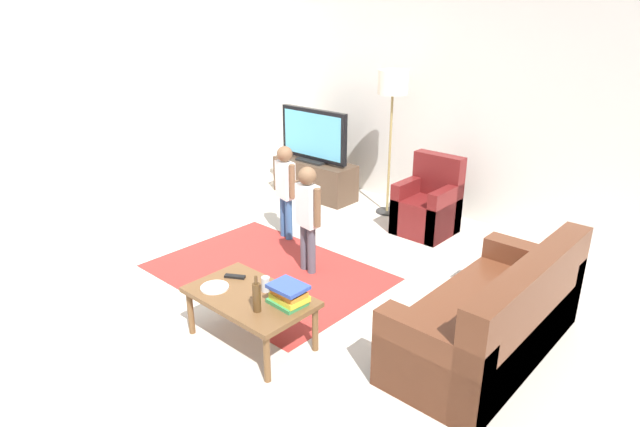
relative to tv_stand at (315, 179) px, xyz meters
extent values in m
plane|color=beige|center=(1.63, -2.30, -0.24)|extent=(7.80, 7.80, 0.00)
cube|color=silver|center=(1.63, 0.70, 1.11)|extent=(6.00, 0.12, 2.70)
cube|color=silver|center=(-1.37, -2.30, 1.11)|extent=(0.12, 6.00, 2.70)
cube|color=#9E2D28|center=(1.21, -2.01, -0.24)|extent=(2.20, 1.60, 0.01)
cube|color=#4C3828|center=(0.00, 0.00, 0.01)|extent=(1.20, 0.44, 0.50)
cube|color=black|center=(0.00, -0.05, -0.14)|extent=(1.10, 0.32, 0.03)
cube|color=black|center=(0.00, -0.02, 0.27)|extent=(0.44, 0.28, 0.03)
cube|color=black|center=(0.00, -0.02, 0.63)|extent=(1.10, 0.07, 0.68)
cube|color=#59B2D8|center=(0.00, -0.06, 0.63)|extent=(1.00, 0.01, 0.58)
cube|color=brown|center=(3.39, -1.78, -0.03)|extent=(0.80, 1.80, 0.42)
cube|color=brown|center=(3.69, -1.78, 0.19)|extent=(0.20, 1.80, 0.86)
cube|color=brown|center=(3.39, -2.58, 0.06)|extent=(0.80, 0.20, 0.60)
cube|color=brown|center=(3.39, -0.98, 0.06)|extent=(0.80, 0.20, 0.60)
cube|color=#B22823|center=(3.54, -1.23, 0.32)|extent=(0.10, 0.32, 0.32)
cube|color=maroon|center=(1.83, -0.10, -0.03)|extent=(0.60, 0.60, 0.42)
cube|color=maroon|center=(1.83, 0.12, 0.21)|extent=(0.60, 0.16, 0.90)
cube|color=maroon|center=(1.59, -0.10, 0.06)|extent=(0.12, 0.60, 0.60)
cube|color=maroon|center=(2.07, -0.10, 0.06)|extent=(0.12, 0.60, 0.60)
cylinder|color=#262626|center=(1.12, 0.15, -0.23)|extent=(0.28, 0.28, 0.02)
cylinder|color=#99844C|center=(1.12, 0.15, 0.52)|extent=(0.03, 0.03, 1.50)
cylinder|color=silver|center=(1.12, 0.15, 1.40)|extent=(0.36, 0.36, 0.28)
cylinder|color=#33598C|center=(0.68, -1.26, 0.00)|extent=(0.08, 0.08, 0.48)
cylinder|color=#33598C|center=(0.79, -1.29, 0.00)|extent=(0.08, 0.08, 0.48)
cube|color=white|center=(0.73, -1.28, 0.45)|extent=(0.25, 0.18, 0.41)
sphere|color=brown|center=(0.73, -1.28, 0.74)|extent=(0.17, 0.17, 0.17)
cylinder|color=brown|center=(0.59, -1.24, 0.47)|extent=(0.06, 0.06, 0.37)
cylinder|color=brown|center=(0.88, -1.31, 0.47)|extent=(0.06, 0.06, 0.37)
cylinder|color=#4C4C59|center=(1.43, -1.70, 0.00)|extent=(0.08, 0.08, 0.49)
cylinder|color=#4C4C59|center=(1.54, -1.72, 0.00)|extent=(0.08, 0.08, 0.49)
cube|color=white|center=(1.48, -1.71, 0.45)|extent=(0.25, 0.16, 0.42)
sphere|color=brown|center=(1.48, -1.71, 0.75)|extent=(0.17, 0.17, 0.17)
cylinder|color=brown|center=(1.34, -1.69, 0.47)|extent=(0.07, 0.07, 0.38)
cylinder|color=brown|center=(1.63, -1.74, 0.47)|extent=(0.07, 0.07, 0.38)
cube|color=brown|center=(1.99, -2.89, 0.16)|extent=(1.00, 0.60, 0.04)
cylinder|color=brown|center=(1.54, -3.14, -0.05)|extent=(0.05, 0.05, 0.38)
cylinder|color=brown|center=(2.44, -3.14, -0.05)|extent=(0.05, 0.05, 0.38)
cylinder|color=brown|center=(1.54, -2.64, -0.05)|extent=(0.05, 0.05, 0.38)
cylinder|color=brown|center=(2.44, -2.64, -0.05)|extent=(0.05, 0.05, 0.38)
cube|color=#388C4C|center=(2.29, -2.80, 0.19)|extent=(0.27, 0.22, 0.03)
cube|color=yellow|center=(2.31, -2.78, 0.23)|extent=(0.27, 0.22, 0.04)
cube|color=orange|center=(2.31, -2.79, 0.27)|extent=(0.26, 0.19, 0.04)
cube|color=black|center=(2.29, -2.78, 0.30)|extent=(0.26, 0.21, 0.02)
cube|color=#334CA5|center=(2.31, -2.80, 0.33)|extent=(0.27, 0.21, 0.03)
cylinder|color=#4C3319|center=(2.21, -3.01, 0.29)|extent=(0.06, 0.06, 0.22)
cylinder|color=#4C3319|center=(2.21, -3.01, 0.43)|extent=(0.02, 0.02, 0.06)
cube|color=black|center=(1.69, -2.79, 0.19)|extent=(0.17, 0.13, 0.02)
cylinder|color=silver|center=(2.04, -2.77, 0.24)|extent=(0.07, 0.07, 0.12)
cylinder|color=white|center=(1.71, -3.01, 0.18)|extent=(0.22, 0.22, 0.02)
cube|color=silver|center=(1.73, -3.01, 0.19)|extent=(0.15, 0.05, 0.01)
camera|label=1|loc=(4.82, -5.23, 2.26)|focal=30.39mm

